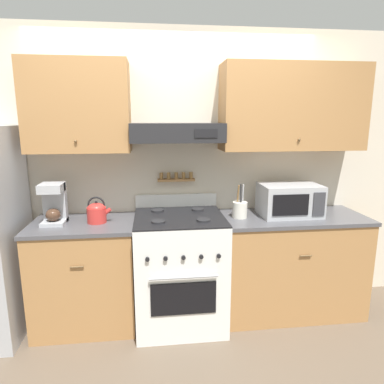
{
  "coord_description": "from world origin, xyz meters",
  "views": [
    {
      "loc": [
        -0.22,
        -2.5,
        1.76
      ],
      "look_at": [
        0.11,
        0.26,
        1.17
      ],
      "focal_mm": 32.0,
      "sensor_mm": 36.0,
      "label": 1
    }
  ],
  "objects": [
    {
      "name": "wall_back",
      "position": [
        0.09,
        0.59,
        1.47
      ],
      "size": [
        5.2,
        0.46,
        2.55
      ],
      "color": "beige",
      "rests_on": "ground_plane"
    },
    {
      "name": "coffee_maker",
      "position": [
        -1.03,
        0.34,
        1.09
      ],
      "size": [
        0.18,
        0.21,
        0.34
      ],
      "color": "#ADAFB5",
      "rests_on": "counter_left"
    },
    {
      "name": "counter_left",
      "position": [
        -0.81,
        0.32,
        0.46
      ],
      "size": [
        0.86,
        0.63,
        0.92
      ],
      "color": "#AD7A47",
      "rests_on": "ground_plane"
    },
    {
      "name": "tea_kettle",
      "position": [
        -0.68,
        0.31,
        1.01
      ],
      "size": [
        0.2,
        0.16,
        0.22
      ],
      "color": "red",
      "rests_on": "counter_left"
    },
    {
      "name": "stove_range",
      "position": [
        0.0,
        0.26,
        0.49
      ],
      "size": [
        0.75,
        0.74,
        1.08
      ],
      "color": "white",
      "rests_on": "ground_plane"
    },
    {
      "name": "counter_right",
      "position": [
        1.02,
        0.32,
        0.46
      ],
      "size": [
        1.29,
        0.63,
        0.92
      ],
      "color": "#AD7A47",
      "rests_on": "ground_plane"
    },
    {
      "name": "microwave",
      "position": [
        0.99,
        0.33,
        1.06
      ],
      "size": [
        0.52,
        0.36,
        0.28
      ],
      "color": "#ADAFB5",
      "rests_on": "counter_right"
    },
    {
      "name": "utensil_crock",
      "position": [
        0.53,
        0.31,
        0.99
      ],
      "size": [
        0.13,
        0.13,
        0.29
      ],
      "color": "silver",
      "rests_on": "counter_right"
    },
    {
      "name": "ground_plane",
      "position": [
        0.0,
        0.0,
        0.0
      ],
      "size": [
        16.0,
        16.0,
        0.0
      ],
      "primitive_type": "plane",
      "color": "brown"
    }
  ]
}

